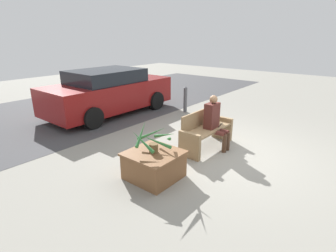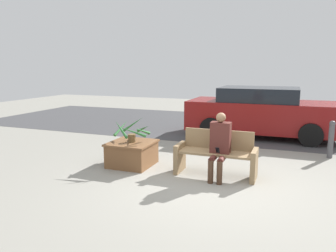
% 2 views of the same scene
% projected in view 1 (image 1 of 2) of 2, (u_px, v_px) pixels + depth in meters
% --- Properties ---
extents(ground_plane, '(30.00, 30.00, 0.00)m').
position_uv_depth(ground_plane, '(229.00, 154.00, 5.91)').
color(ground_plane, gray).
extents(road_surface, '(20.00, 6.00, 0.01)m').
position_uv_depth(road_surface, '(76.00, 109.00, 9.56)').
color(road_surface, '#424244').
rests_on(road_surface, ground_plane).
extents(bench, '(1.56, 0.53, 0.87)m').
position_uv_depth(bench, '(206.00, 131.00, 6.15)').
color(bench, '#8C704C').
rests_on(bench, ground_plane).
extents(person_seated, '(0.37, 0.57, 1.26)m').
position_uv_depth(person_seated, '(215.00, 120.00, 6.03)').
color(person_seated, '#51231E').
rests_on(person_seated, ground_plane).
extents(planter_box, '(0.91, 0.93, 0.51)m').
position_uv_depth(planter_box, '(154.00, 164.00, 4.84)').
color(planter_box, brown).
rests_on(planter_box, ground_plane).
extents(potted_plant, '(0.79, 0.81, 0.52)m').
position_uv_depth(potted_plant, '(154.00, 140.00, 4.69)').
color(potted_plant, brown).
rests_on(potted_plant, planter_box).
extents(parked_car, '(4.36, 1.98, 1.49)m').
position_uv_depth(parked_car, '(109.00, 92.00, 8.80)').
color(parked_car, maroon).
rests_on(parked_car, ground_plane).
extents(bollard_post, '(0.14, 0.14, 0.88)m').
position_uv_depth(bollard_post, '(185.00, 99.00, 9.04)').
color(bollard_post, '#4C4C51').
rests_on(bollard_post, ground_plane).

